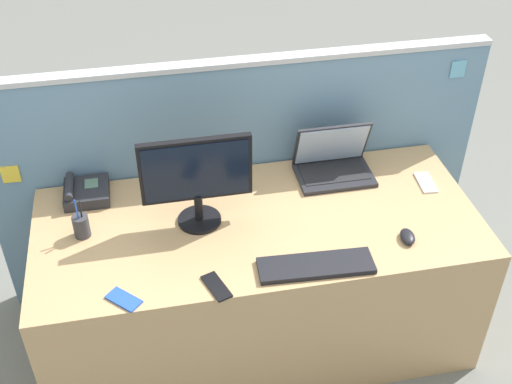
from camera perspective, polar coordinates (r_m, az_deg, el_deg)
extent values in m
plane|color=slate|center=(3.30, 0.17, -12.06)|extent=(10.00, 10.00, 0.00)
cube|color=tan|center=(3.04, 0.19, -7.71)|extent=(1.91, 0.84, 0.71)
cube|color=#6084A3|center=(3.21, -1.42, 1.26)|extent=(2.36, 0.06, 1.23)
cube|color=#B7BAC1|center=(2.89, -1.61, 11.32)|extent=(2.36, 0.07, 0.02)
cube|color=yellow|center=(3.11, -20.70, 1.46)|extent=(0.08, 0.01, 0.09)
cube|color=#66ADD1|center=(3.23, 17.29, 10.24)|extent=(0.07, 0.01, 0.08)
cylinder|color=black|center=(2.80, -4.97, -2.43)|extent=(0.19, 0.19, 0.02)
cylinder|color=black|center=(2.76, -5.05, -1.34)|extent=(0.04, 0.04, 0.12)
cube|color=black|center=(2.65, -5.30, 1.99)|extent=(0.46, 0.03, 0.29)
cube|color=black|center=(2.64, -5.25, 1.79)|extent=(0.43, 0.01, 0.26)
cube|color=#232328|center=(3.07, 6.87, 1.48)|extent=(0.35, 0.24, 0.02)
cube|color=black|center=(3.07, 6.83, 1.75)|extent=(0.31, 0.17, 0.00)
cube|color=#232328|center=(3.05, 6.62, 4.24)|extent=(0.35, 0.09, 0.24)
cube|color=#9EB2D1|center=(3.05, 6.66, 4.11)|extent=(0.33, 0.08, 0.22)
cube|color=#232328|center=(3.01, -14.61, -0.05)|extent=(0.20, 0.20, 0.05)
cube|color=#4C6B5B|center=(3.01, -14.22, 0.72)|extent=(0.06, 0.07, 0.01)
cylinder|color=#232328|center=(2.99, -16.04, 0.47)|extent=(0.04, 0.18, 0.04)
cube|color=black|center=(2.59, 5.27, -6.45)|extent=(0.47, 0.16, 0.02)
ellipsoid|color=black|center=(2.77, 13.13, -3.82)|extent=(0.07, 0.11, 0.03)
cylinder|color=#333338|center=(2.79, -15.05, -2.91)|extent=(0.07, 0.07, 0.10)
cylinder|color=blue|center=(2.75, -15.35, -1.96)|extent=(0.01, 0.02, 0.15)
cylinder|color=black|center=(2.75, -15.05, -1.88)|extent=(0.01, 0.03, 0.15)
cube|color=blue|center=(2.51, -11.51, -9.21)|extent=(0.14, 0.14, 0.01)
cube|color=silver|center=(3.11, 14.65, 0.82)|extent=(0.08, 0.16, 0.01)
cube|color=black|center=(2.51, -3.48, -8.27)|extent=(0.11, 0.16, 0.01)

